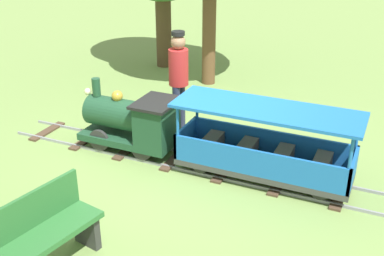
% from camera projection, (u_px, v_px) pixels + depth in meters
% --- Properties ---
extents(ground_plane, '(60.00, 60.00, 0.00)m').
position_uv_depth(ground_plane, '(189.00, 163.00, 6.69)').
color(ground_plane, '#75934C').
extents(track, '(0.72, 6.05, 0.04)m').
position_uv_depth(track, '(199.00, 164.00, 6.62)').
color(track, gray).
rests_on(track, ground_plane).
extents(locomotive, '(0.68, 1.45, 1.00)m').
position_uv_depth(locomotive, '(133.00, 121.00, 6.81)').
color(locomotive, '#1E472D').
rests_on(locomotive, ground_plane).
extents(passenger_car, '(0.78, 2.35, 0.97)m').
position_uv_depth(passenger_car, '(264.00, 151.00, 6.11)').
color(passenger_car, '#3F3F3F').
rests_on(passenger_car, ground_plane).
extents(conductor_person, '(0.30, 0.30, 1.62)m').
position_uv_depth(conductor_person, '(179.00, 75.00, 7.22)').
color(conductor_person, '#282D47').
rests_on(conductor_person, ground_plane).
extents(park_bench, '(1.35, 0.64, 0.82)m').
position_uv_depth(park_bench, '(36.00, 238.00, 4.50)').
color(park_bench, '#2D6B33').
rests_on(park_bench, ground_plane).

